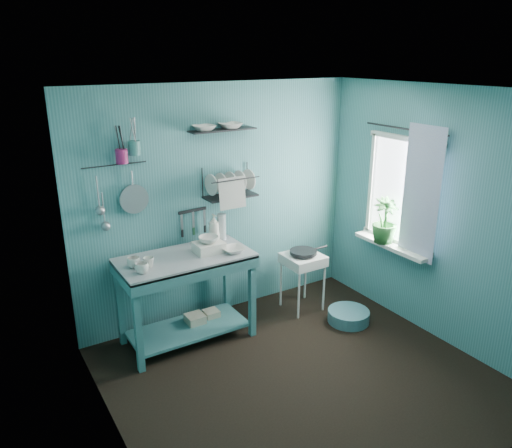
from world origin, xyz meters
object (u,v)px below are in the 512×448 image
mug_mid (149,262)px  potted_plant (385,220)px  storage_tin_large (195,324)px  storage_tin_small (211,319)px  wash_tub (209,247)px  mug_left (142,268)px  dish_rack (230,182)px  colander (134,199)px  floor_basin (348,316)px  water_bottle (222,227)px  hotplate_stand (302,282)px  work_counter (187,299)px  utensil_cup_teal (134,148)px  mug_right (134,262)px  soap_bottle (214,228)px  utensil_cup_magenta (122,156)px  frying_pan (303,252)px

mug_mid → potted_plant: (2.44, -0.51, 0.12)m
storage_tin_large → storage_tin_small: size_ratio=1.10×
wash_tub → potted_plant: bearing=-16.8°
mug_left → dish_rack: bearing=20.4°
colander → storage_tin_large: (0.44, -0.29, -1.34)m
mug_mid → floor_basin: bearing=-14.7°
mug_mid → mug_left: bearing=-135.0°
storage_tin_large → water_bottle: bearing=22.0°
hotplate_stand → colander: bearing=159.1°
work_counter → utensil_cup_teal: (-0.31, 0.31, 1.48)m
mug_right → floor_basin: size_ratio=0.27×
mug_left → soap_bottle: size_ratio=0.41×
storage_tin_large → work_counter: bearing=-153.4°
utensil_cup_teal → floor_basin: (1.93, -0.90, -1.88)m
hotplate_stand → work_counter: bearing=169.7°
work_counter → utensil_cup_magenta: size_ratio=9.89×
storage_tin_large → floor_basin: storage_tin_large is taller
utensil_cup_teal → utensil_cup_magenta: bearing=180.0°
mug_left → frying_pan: mug_left is taller
soap_bottle → utensil_cup_teal: size_ratio=2.30×
mug_left → mug_right: (-0.02, 0.16, 0.00)m
water_bottle → mug_right: bearing=-167.8°
mug_left → mug_right: size_ratio=1.00×
wash_tub → storage_tin_small: (0.05, 0.10, -0.86)m
dish_rack → storage_tin_large: dish_rack is taller
mug_mid → colander: colander is taller
mug_right → utensil_cup_teal: utensil_cup_teal is taller
work_counter → utensil_cup_magenta: (-0.43, 0.31, 1.42)m
water_bottle → wash_tub: bearing=-138.4°
potted_plant → wash_tub: bearing=163.2°
mug_left → hotplate_stand: 1.96m
colander → storage_tin_small: size_ratio=1.40×
floor_basin → utensil_cup_magenta: bearing=156.5°
mug_mid → water_bottle: 0.95m
work_counter → soap_bottle: 0.76m
hotplate_stand → potted_plant: bearing=-44.0°
frying_pan → mug_left: bearing=-177.0°
mug_mid → frying_pan: mug_mid is taller
mug_left → floor_basin: 2.32m
water_bottle → storage_tin_small: (-0.22, -0.14, -0.95)m
hotplate_stand → soap_bottle: bearing=156.9°
frying_pan → water_bottle: bearing=161.6°
wash_tub → utensil_cup_magenta: utensil_cup_magenta is taller
utensil_cup_teal → storage_tin_small: size_ratio=0.65×
hotplate_stand → frying_pan: size_ratio=2.16×
mug_right → wash_tub: (0.75, -0.02, 0.00)m
mug_mid → floor_basin: size_ratio=0.22×
mug_right → colander: bearing=65.3°
mug_mid → soap_bottle: size_ratio=0.33×
mug_right → storage_tin_small: size_ratio=0.61×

